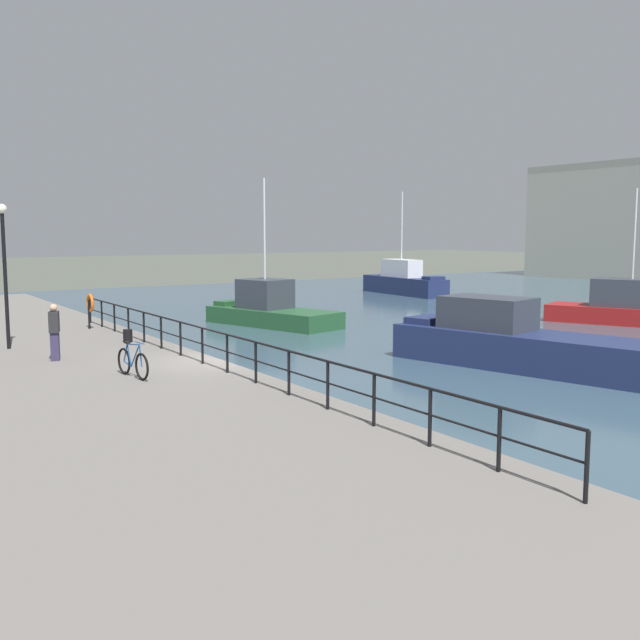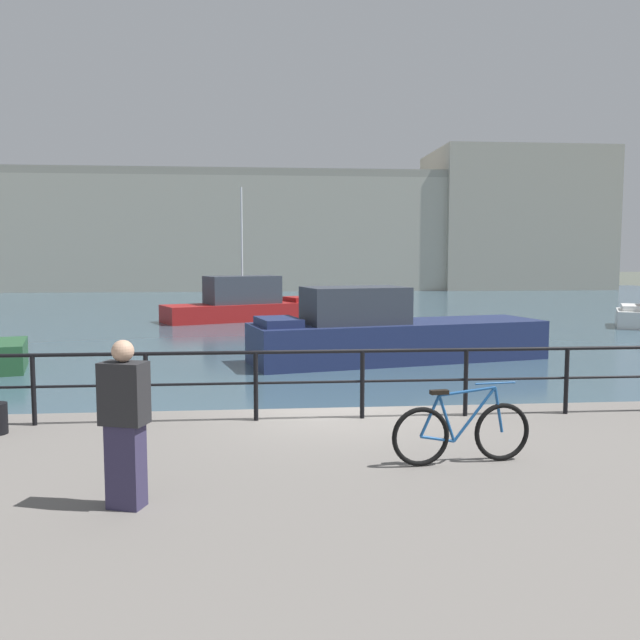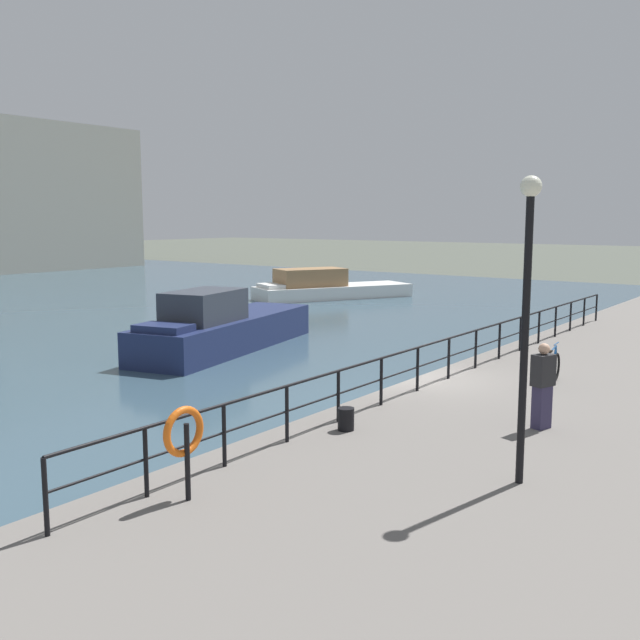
% 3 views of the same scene
% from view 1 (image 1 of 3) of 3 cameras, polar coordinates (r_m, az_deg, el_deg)
% --- Properties ---
extents(ground_plane, '(240.00, 240.00, 0.00)m').
position_cam_1_polar(ground_plane, '(22.21, -7.67, -5.11)').
color(ground_plane, '#4C5147').
extents(moored_small_launch, '(8.03, 5.23, 6.72)m').
position_cam_1_polar(moored_small_launch, '(39.54, 23.10, 0.95)').
color(moored_small_launch, maroon).
rests_on(moored_small_launch, water_basin).
extents(moored_white_yacht, '(8.34, 2.43, 7.52)m').
position_cam_1_polar(moored_white_yacht, '(54.27, 6.57, 3.02)').
color(moored_white_yacht, navy).
rests_on(moored_white_yacht, water_basin).
extents(moored_red_daysailer, '(9.65, 4.56, 2.34)m').
position_cam_1_polar(moored_red_daysailer, '(25.69, 15.13, -1.76)').
color(moored_red_daysailer, navy).
rests_on(moored_red_daysailer, water_basin).
extents(moored_harbor_tender, '(7.59, 4.40, 7.21)m').
position_cam_1_polar(moored_harbor_tender, '(36.15, -3.94, 0.81)').
color(moored_harbor_tender, '#23512D').
rests_on(moored_harbor_tender, water_basin).
extents(quay_railing, '(24.64, 0.07, 1.08)m').
position_cam_1_polar(quay_railing, '(20.63, -8.28, -1.72)').
color(quay_railing, black).
rests_on(quay_railing, quay_promenade).
extents(parked_bicycle, '(1.76, 0.27, 0.98)m').
position_cam_1_polar(parked_bicycle, '(19.79, -14.45, -3.26)').
color(parked_bicycle, black).
rests_on(parked_bicycle, quay_promenade).
extents(mooring_bollard, '(0.32, 0.32, 0.44)m').
position_cam_1_polar(mooring_bollard, '(26.18, -14.81, -1.20)').
color(mooring_bollard, black).
rests_on(mooring_bollard, quay_promenade).
extents(life_ring_stand, '(0.75, 0.16, 1.40)m').
position_cam_1_polar(life_ring_stand, '(30.11, -17.55, 1.19)').
color(life_ring_stand, black).
rests_on(life_ring_stand, quay_promenade).
extents(quay_lamp_post, '(0.32, 0.32, 4.70)m').
position_cam_1_polar(quay_lamp_post, '(25.72, -23.48, 4.54)').
color(quay_lamp_post, black).
rests_on(quay_lamp_post, quay_promenade).
extents(standing_person, '(0.51, 0.41, 1.69)m').
position_cam_1_polar(standing_person, '(23.02, -20.06, -0.87)').
color(standing_person, '#332D4C').
rests_on(standing_person, quay_promenade).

